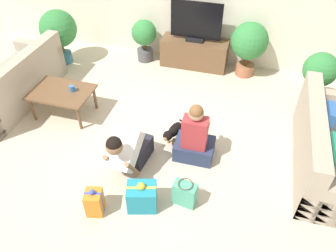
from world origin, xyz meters
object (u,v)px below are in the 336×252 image
at_px(potted_plant_corner_right, 320,72).
at_px(person_sitting, 195,139).
at_px(sofa_right, 329,150).
at_px(mug, 72,88).
at_px(tv, 196,24).
at_px(gift_box_b, 142,196).
at_px(dog, 173,132).
at_px(potted_plant_back_left, 144,36).
at_px(tv_console, 194,53).
at_px(gift_bag_a, 185,194).
at_px(sofa_left, 13,84).
at_px(person_kneeling, 128,150).
at_px(gift_box_a, 94,202).
at_px(potted_plant_back_right, 249,43).
at_px(coffee_table, 62,94).
at_px(potted_plant_corner_left, 58,30).

distance_m(potted_plant_corner_right, person_sitting, 2.28).
distance_m(sofa_right, mug, 3.67).
xyz_separation_m(sofa_right, tv, (-2.23, 2.03, 0.55)).
bearing_deg(gift_box_b, dog, 87.31).
relative_size(sofa_right, tv, 2.12).
bearing_deg(potted_plant_back_left, tv, 2.97).
distance_m(tv_console, gift_bag_a, 3.18).
distance_m(sofa_left, sofa_right, 4.81).
xyz_separation_m(sofa_right, person_kneeling, (-2.44, -0.78, 0.07)).
bearing_deg(gift_box_a, gift_box_b, 24.20).
relative_size(person_sitting, gift_box_a, 2.32).
distance_m(tv_console, dog, 2.16).
bearing_deg(person_kneeling, mug, 151.93).
xyz_separation_m(potted_plant_back_right, potted_plant_back_left, (-1.93, 0.00, -0.13)).
distance_m(coffee_table, mug, 0.20).
xyz_separation_m(sofa_left, gift_box_a, (2.21, -1.65, -0.12)).
distance_m(potted_plant_corner_left, potted_plant_back_right, 3.44).
distance_m(sofa_left, gift_box_a, 2.76).
xyz_separation_m(coffee_table, gift_box_a, (1.24, -1.53, -0.22)).
relative_size(potted_plant_back_right, gift_box_b, 2.45).
distance_m(coffee_table, potted_plant_back_left, 2.06).
bearing_deg(potted_plant_corner_right, gift_bag_a, -121.67).
relative_size(sofa_left, sofa_right, 1.00).
xyz_separation_m(tv, gift_bag_a, (0.59, -3.12, -0.67)).
bearing_deg(potted_plant_back_right, gift_box_b, -104.43).
xyz_separation_m(person_kneeling, gift_bag_a, (0.81, -0.31, -0.19)).
distance_m(potted_plant_back_left, dog, 2.41).
xyz_separation_m(potted_plant_back_left, gift_box_a, (0.59, -3.48, -0.32)).
relative_size(potted_plant_corner_right, dog, 1.90).
distance_m(potted_plant_corner_right, mug, 3.74).
bearing_deg(gift_bag_a, gift_box_a, -157.16).
height_order(sofa_right, tv, tv).
distance_m(person_kneeling, dog, 0.79).
height_order(coffee_table, potted_plant_corner_right, potted_plant_corner_right).
bearing_deg(sofa_right, person_sitting, 100.61).
height_order(tv_console, gift_bag_a, tv_console).
height_order(gift_bag_a, mug, mug).
height_order(sofa_right, potted_plant_back_left, sofa_right).
xyz_separation_m(dog, gift_box_b, (-0.05, -1.15, -0.02)).
xyz_separation_m(tv_console, person_kneeling, (-0.22, -2.81, 0.09)).
bearing_deg(potted_plant_corner_left, person_sitting, -31.12).
bearing_deg(coffee_table, potted_plant_corner_right, 19.30).
xyz_separation_m(potted_plant_corner_left, person_sitting, (2.97, -1.79, -0.33)).
height_order(person_sitting, mug, person_sitting).
distance_m(sofa_right, coffee_table, 3.83).
relative_size(potted_plant_corner_left, potted_plant_corner_right, 1.09).
xyz_separation_m(potted_plant_back_left, mug, (-0.48, -1.90, -0.01)).
relative_size(sofa_right, coffee_table, 2.15).
bearing_deg(potted_plant_corner_right, potted_plant_corner_left, 178.06).
height_order(potted_plant_corner_right, person_sitting, potted_plant_corner_right).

